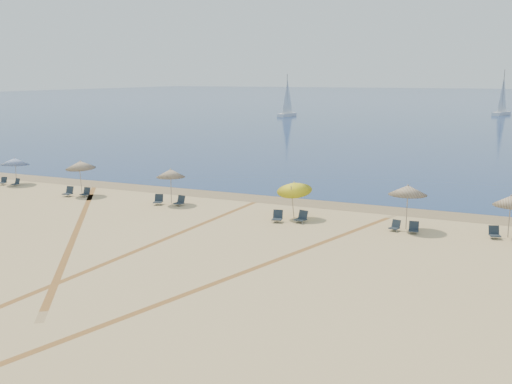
% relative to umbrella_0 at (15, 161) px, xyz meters
% --- Properties ---
extents(ground, '(160.00, 160.00, 0.00)m').
position_rel_umbrella_0_xyz_m(ground, '(22.06, -21.16, -1.88)').
color(ground, tan).
rests_on(ground, ground).
extents(ocean, '(500.00, 500.00, 0.00)m').
position_rel_umbrella_0_xyz_m(ocean, '(22.06, 203.84, -1.87)').
color(ocean, '#0C2151').
rests_on(ocean, ground).
extents(wet_sand, '(500.00, 500.00, 0.00)m').
position_rel_umbrella_0_xyz_m(wet_sand, '(22.06, 2.84, -1.87)').
color(wet_sand, olive).
rests_on(wet_sand, ground).
extents(umbrella_0, '(2.32, 2.34, 2.22)m').
position_rel_umbrella_0_xyz_m(umbrella_0, '(0.00, 0.00, 0.00)').
color(umbrella_0, gray).
rests_on(umbrella_0, ground).
extents(umbrella_1, '(2.21, 2.24, 2.63)m').
position_rel_umbrella_0_xyz_m(umbrella_1, '(7.94, -1.39, 0.40)').
color(umbrella_1, gray).
rests_on(umbrella_1, ground).
extents(umbrella_2, '(2.00, 2.00, 2.49)m').
position_rel_umbrella_0_xyz_m(umbrella_2, '(15.67, -1.30, 0.27)').
color(umbrella_2, gray).
rests_on(umbrella_2, ground).
extents(umbrella_3, '(2.20, 2.27, 2.55)m').
position_rel_umbrella_0_xyz_m(umbrella_3, '(24.92, -1.79, 0.11)').
color(umbrella_3, gray).
rests_on(umbrella_3, ground).
extents(umbrella_4, '(2.21, 2.21, 2.64)m').
position_rel_umbrella_0_xyz_m(umbrella_4, '(31.85, -1.75, 0.42)').
color(umbrella_4, gray).
rests_on(umbrella_4, ground).
extents(umbrella_5, '(1.87, 1.88, 2.42)m').
position_rel_umbrella_0_xyz_m(umbrella_5, '(37.31, -1.35, 0.19)').
color(umbrella_5, gray).
rests_on(umbrella_5, ground).
extents(chair_0, '(0.63, 0.70, 0.62)m').
position_rel_umbrella_0_xyz_m(chair_0, '(-0.79, -0.62, -1.61)').
color(chair_0, black).
rests_on(chair_0, ground).
extents(chair_1, '(0.58, 0.65, 0.60)m').
position_rel_umbrella_0_xyz_m(chair_1, '(0.60, -0.59, -1.61)').
color(chair_1, black).
rests_on(chair_1, ground).
extents(chair_2, '(0.61, 0.71, 0.71)m').
position_rel_umbrella_0_xyz_m(chair_2, '(7.33, -2.15, -1.56)').
color(chair_2, black).
rests_on(chair_2, ground).
extents(chair_3, '(0.57, 0.66, 0.67)m').
position_rel_umbrella_0_xyz_m(chair_3, '(8.60, -1.77, -1.58)').
color(chair_3, black).
rests_on(chair_3, ground).
extents(chair_4, '(0.75, 0.82, 0.70)m').
position_rel_umbrella_0_xyz_m(chair_4, '(15.00, -1.90, -1.57)').
color(chair_4, black).
rests_on(chair_4, ground).
extents(chair_5, '(0.64, 0.73, 0.69)m').
position_rel_umbrella_0_xyz_m(chair_5, '(16.56, -1.62, -1.58)').
color(chair_5, black).
rests_on(chair_5, ground).
extents(chair_6, '(0.72, 0.80, 0.71)m').
position_rel_umbrella_0_xyz_m(chair_6, '(24.37, -3.18, -1.56)').
color(chair_6, black).
rests_on(chair_6, ground).
extents(chair_7, '(0.75, 0.82, 0.72)m').
position_rel_umbrella_0_xyz_m(chair_7, '(25.78, -2.74, -1.56)').
color(chair_7, black).
rests_on(chair_7, ground).
extents(chair_8, '(0.65, 0.72, 0.62)m').
position_rel_umbrella_0_xyz_m(chair_8, '(31.34, -2.40, -1.61)').
color(chair_8, black).
rests_on(chair_8, ground).
extents(chair_9, '(0.62, 0.70, 0.66)m').
position_rel_umbrella_0_xyz_m(chair_9, '(32.40, -2.52, -1.59)').
color(chair_9, black).
rests_on(chair_9, ground).
extents(chair_10, '(0.72, 0.79, 0.67)m').
position_rel_umbrella_0_xyz_m(chair_10, '(36.62, -1.81, -1.58)').
color(chair_10, black).
rests_on(chair_10, ground).
extents(sailboat_2, '(3.94, 6.97, 10.11)m').
position_rel_umbrella_0_xyz_m(sailboat_2, '(34.48, 108.59, 1.18)').
color(sailboat_2, white).
rests_on(sailboat_2, ocean).
extents(sailboat_3, '(2.39, 6.27, 9.11)m').
position_rel_umbrella_0_xyz_m(sailboat_3, '(-8.46, 85.52, 0.88)').
color(sailboat_3, white).
rests_on(sailboat_3, ocean).
extents(tire_tracks, '(50.17, 41.74, 0.00)m').
position_rel_umbrella_0_xyz_m(tire_tracks, '(20.09, -10.62, -1.88)').
color(tire_tracks, tan).
rests_on(tire_tracks, ground).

